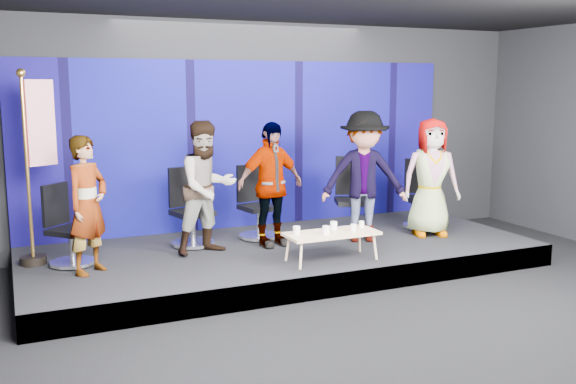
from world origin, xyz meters
The scene contains 21 objects.
ground centered at (0.00, 0.00, 0.00)m, with size 10.00×10.00×0.00m, color black.
room_walls centered at (0.00, 0.00, 2.43)m, with size 10.02×8.02×3.51m.
riser centered at (0.00, 2.50, 0.15)m, with size 7.00×3.00×0.30m, color black.
backdrop centered at (0.00, 3.95, 1.60)m, with size 7.00×0.08×2.60m, color #0E064C.
chair_a centered at (-2.84, 2.70, 0.64)m, with size 0.81×0.81×1.02m.
panelist_a centered at (-2.63, 2.24, 1.13)m, with size 0.60×0.40×1.65m, color black.
chair_b centered at (-1.17, 3.05, 0.66)m, with size 0.74×0.74×1.09m.
panelist_b centered at (-1.07, 2.55, 1.19)m, with size 0.86×0.67×1.77m, color black.
chair_c centered at (-0.16, 3.09, 0.65)m, with size 0.70×0.70×1.07m.
panelist_c centered at (-0.15, 2.59, 1.17)m, with size 1.02×0.42×1.73m, color black.
chair_d centered at (1.28, 2.79, 0.68)m, with size 0.84×0.84×1.15m.
panelist_d centered at (1.17, 2.30, 1.24)m, with size 1.21×0.69×1.87m, color black.
chair_e centered at (2.46, 2.69, 0.65)m, with size 0.76×0.76×1.08m.
panelist_e centered at (2.27, 2.22, 1.17)m, with size 0.85×0.56×1.75m, color black.
coffee_table centered at (0.27, 1.55, 0.64)m, with size 1.20×0.51×0.37m.
mug_a centered at (-0.19, 1.62, 0.72)m, with size 0.09×0.09×0.11m, color white.
mug_b centered at (0.14, 1.47, 0.72)m, with size 0.09×0.09×0.11m, color white.
mug_c centered at (0.36, 1.66, 0.72)m, with size 0.09×0.09×0.11m, color white.
mug_d centered at (0.55, 1.49, 0.72)m, with size 0.08×0.08×0.09m, color white.
mug_e centered at (0.76, 1.65, 0.71)m, with size 0.07×0.07×0.08m, color white.
flag_stand centered at (-3.14, 2.95, 1.58)m, with size 0.53×0.36×2.43m.
Camera 1 is at (-3.48, -5.53, 2.53)m, focal length 40.00 mm.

